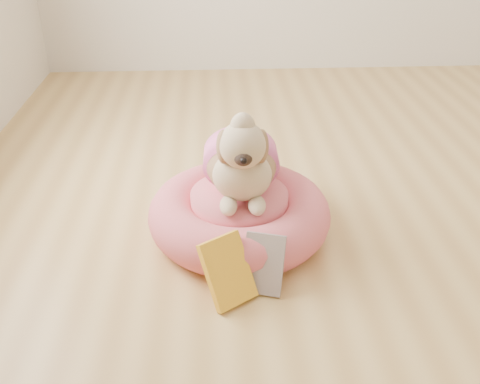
{
  "coord_description": "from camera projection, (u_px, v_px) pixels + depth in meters",
  "views": [
    {
      "loc": [
        -0.79,
        -1.74,
        1.23
      ],
      "look_at": [
        -0.69,
        0.0,
        0.22
      ],
      "focal_mm": 40.0,
      "sensor_mm": 36.0,
      "label": 1
    }
  ],
  "objects": [
    {
      "name": "book_yellow",
      "position": [
        228.0,
        271.0,
        1.78
      ],
      "size": [
        0.21,
        0.2,
        0.22
      ],
      "primitive_type": "cube",
      "rotation": [
        -0.53,
        0.0,
        0.58
      ],
      "color": "#F1F619",
      "rests_on": "floor"
    },
    {
      "name": "book_white",
      "position": [
        264.0,
        264.0,
        1.83
      ],
      "size": [
        0.16,
        0.14,
        0.2
      ],
      "primitive_type": "cube",
      "rotation": [
        -0.45,
        0.0,
        -0.28
      ],
      "color": "white",
      "rests_on": "floor"
    },
    {
      "name": "pet_bed",
      "position": [
        239.0,
        214.0,
        2.12
      ],
      "size": [
        0.72,
        0.72,
        0.19
      ],
      "color": "#DE565E",
      "rests_on": "floor"
    },
    {
      "name": "dog",
      "position": [
        241.0,
        145.0,
        2.01
      ],
      "size": [
        0.37,
        0.53,
        0.38
      ],
      "primitive_type": null,
      "rotation": [
        0.0,
        0.0,
        -0.03
      ],
      "color": "brown",
      "rests_on": "pet_bed"
    },
    {
      "name": "floor",
      "position": [
        411.0,
        234.0,
        2.16
      ],
      "size": [
        4.5,
        4.5,
        0.0
      ],
      "primitive_type": "plane",
      "color": "tan",
      "rests_on": "ground"
    }
  ]
}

